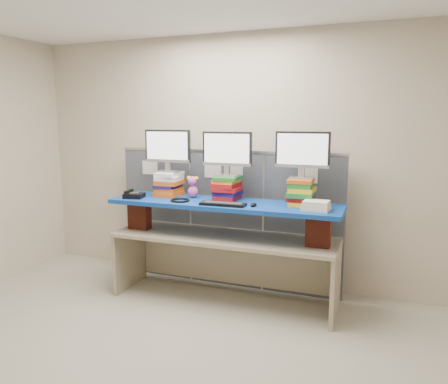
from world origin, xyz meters
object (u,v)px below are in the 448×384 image
at_px(desk, 224,249).
at_px(monitor_right, 302,152).
at_px(monitor_center, 227,151).
at_px(desk_phone, 133,195).
at_px(monitor_left, 168,148).
at_px(blue_board, 224,204).
at_px(keyboard, 223,204).

height_order(desk, monitor_right, monitor_right).
bearing_deg(monitor_center, desk_phone, -165.81).
height_order(desk, desk_phone, desk_phone).
distance_m(desk, desk_phone, 1.11).
height_order(monitor_left, monitor_right, monitor_left).
relative_size(blue_board, monitor_right, 4.52).
bearing_deg(monitor_right, monitor_center, -180.00).
xyz_separation_m(desk, monitor_right, (0.75, 0.13, 1.00)).
distance_m(monitor_right, keyboard, 0.90).
xyz_separation_m(monitor_left, desk_phone, (-0.28, -0.25, -0.48)).
distance_m(desk, monitor_center, 1.00).
relative_size(desk, desk_phone, 10.06).
relative_size(monitor_left, monitor_right, 1.00).
bearing_deg(blue_board, desk_phone, -172.73).
relative_size(desk, keyboard, 5.11).
bearing_deg(monitor_right, blue_board, -171.02).
bearing_deg(monitor_center, monitor_left, 180.00).
bearing_deg(monitor_right, desk_phone, -171.98).
bearing_deg(desk, desk_phone, -172.73).
relative_size(monitor_left, desk_phone, 2.28).
relative_size(desk, monitor_center, 4.42).
relative_size(desk, monitor_left, 4.42).
relative_size(monitor_center, keyboard, 1.16).
xyz_separation_m(monitor_left, keyboard, (0.74, -0.27, -0.50)).
bearing_deg(monitor_left, monitor_right, -0.00).
xyz_separation_m(desk, keyboard, (0.06, -0.17, 0.50)).
height_order(desk, keyboard, keyboard).
bearing_deg(desk, monitor_center, 95.54).
bearing_deg(monitor_center, desk, -84.46).
distance_m(blue_board, desk_phone, 0.98).
distance_m(monitor_right, desk_phone, 1.80).
bearing_deg(monitor_right, keyboard, -157.51).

